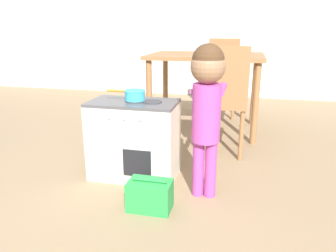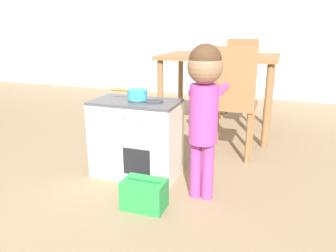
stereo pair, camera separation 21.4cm
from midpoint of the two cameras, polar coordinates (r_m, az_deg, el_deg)
name	(u,v)px [view 1 (the left image)]	position (r m, az deg, el deg)	size (l,w,h in m)	color
wall_back	(197,8)	(5.12, 3.84, 19.89)	(10.00, 0.06, 2.60)	silver
play_kitchen	(134,139)	(2.33, -8.53, -2.36)	(0.60, 0.35, 0.56)	silver
toy_pot	(134,94)	(2.24, -8.63, 5.43)	(0.27, 0.14, 0.07)	#38B2D6
child_figure	(207,96)	(1.92, 3.65, 5.22)	(0.20, 0.38, 0.95)	#BC429E
toy_basket	(150,195)	(1.97, -6.36, -11.97)	(0.25, 0.16, 0.19)	green
dining_table	(206,65)	(3.30, 4.74, 10.46)	(1.10, 0.78, 0.78)	olive
dining_chair_near	(224,99)	(2.65, 7.51, 4.61)	(0.36, 0.36, 0.90)	olive
dining_chair_far	(222,75)	(3.98, 7.93, 8.72)	(0.36, 0.36, 0.90)	olive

